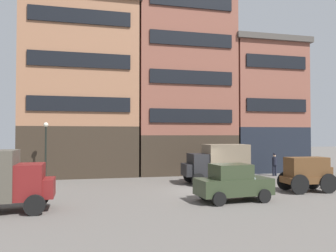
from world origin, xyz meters
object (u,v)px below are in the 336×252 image
(streetlamp_curbside, at_px, (46,144))
(fire_hydrant_curbside, at_px, (237,171))
(delivery_truck_near, at_px, (217,162))
(cargo_wagon, at_px, (307,172))
(pedestrian_officer, at_px, (274,163))
(sedan_dark, at_px, (233,183))

(streetlamp_curbside, distance_m, fire_hydrant_curbside, 14.44)
(delivery_truck_near, bearing_deg, cargo_wagon, -47.88)
(pedestrian_officer, height_order, fire_hydrant_curbside, pedestrian_officer)
(sedan_dark, xyz_separation_m, fire_hydrant_curbside, (4.42, 8.95, -0.49))
(cargo_wagon, distance_m, fire_hydrant_curbside, 7.56)
(cargo_wagon, xyz_separation_m, sedan_dark, (-5.28, -1.48, -0.23))
(cargo_wagon, relative_size, sedan_dark, 0.77)
(cargo_wagon, height_order, pedestrian_officer, cargo_wagon)
(sedan_dark, bearing_deg, delivery_truck_near, 75.65)
(fire_hydrant_curbside, bearing_deg, delivery_truck_near, -132.42)
(sedan_dark, xyz_separation_m, streetlamp_curbside, (-9.84, 8.52, 1.76))
(delivery_truck_near, relative_size, sedan_dark, 1.14)
(sedan_dark, bearing_deg, streetlamp_curbside, 139.10)
(cargo_wagon, xyz_separation_m, delivery_truck_near, (-3.82, 4.23, 0.28))
(delivery_truck_near, xyz_separation_m, sedan_dark, (-1.46, -5.71, -0.51))
(cargo_wagon, distance_m, delivery_truck_near, 5.71)
(delivery_truck_near, xyz_separation_m, fire_hydrant_curbside, (2.96, 3.24, -1.00))
(streetlamp_curbside, bearing_deg, fire_hydrant_curbside, 1.73)
(delivery_truck_near, relative_size, pedestrian_officer, 2.42)
(streetlamp_curbside, bearing_deg, pedestrian_officer, -0.10)
(cargo_wagon, bearing_deg, fire_hydrant_curbside, 96.58)
(sedan_dark, relative_size, streetlamp_curbside, 0.93)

